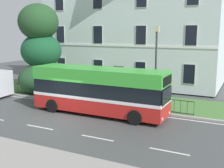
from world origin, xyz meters
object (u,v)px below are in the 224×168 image
Objects in this scene: georgian_townhouse at (138,21)px; evergreen_tree at (42,55)px; street_lamp_post at (156,62)px; single_decker_bus at (99,90)px; litter_bin at (116,95)px.

evergreen_tree is (-5.76, -9.57, -3.32)m from georgian_townhouse.
street_lamp_post is (5.60, -10.64, -3.27)m from georgian_townhouse.
litter_bin is (-0.16, 2.98, -1.01)m from single_decker_bus.
georgian_townhouse reaches higher than street_lamp_post.
georgian_townhouse is 2.23× the size of evergreen_tree.
evergreen_tree reaches higher than litter_bin.
single_decker_bus is (8.19, -3.85, -1.82)m from evergreen_tree.
single_decker_bus is at bearing -25.17° from evergreen_tree.
evergreen_tree is 0.87× the size of single_decker_bus.
georgian_townhouse is at bearing 100.48° from single_decker_bus.
street_lamp_post is (3.18, 2.77, 1.87)m from single_decker_bus.
street_lamp_post is at bearing -5.42° from evergreen_tree.
evergreen_tree is at bearing 155.05° from single_decker_bus.
georgian_townhouse is 12.47m from street_lamp_post.
georgian_townhouse is 16.64× the size of litter_bin.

